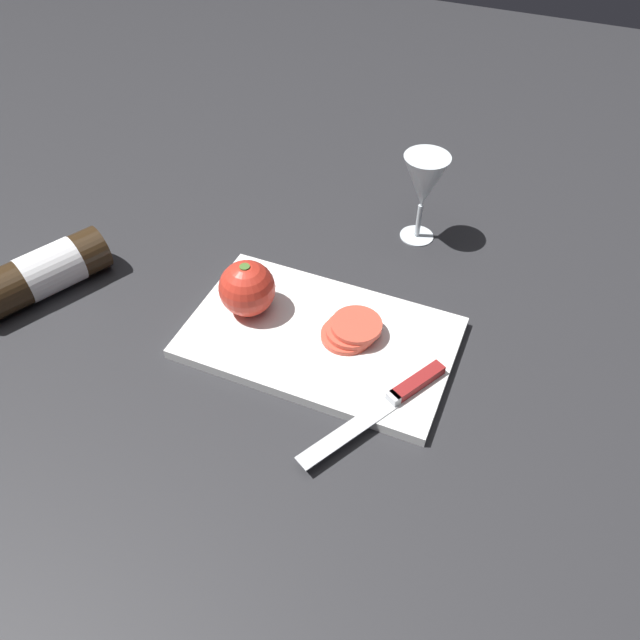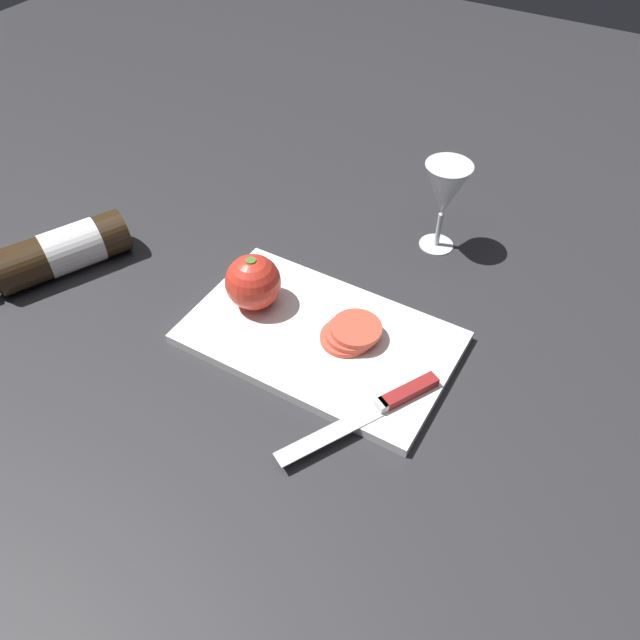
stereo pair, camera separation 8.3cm
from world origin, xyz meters
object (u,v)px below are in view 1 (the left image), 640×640
wine_bottle (33,277)px  knife (401,394)px  tomato_slice_stack_near (351,330)px  wine_glass (424,184)px  whole_tomato (247,288)px

wine_bottle → knife: size_ratio=1.47×
wine_bottle → tomato_slice_stack_near: bearing=10.8°
wine_glass → tomato_slice_stack_near: 0.30m
wine_glass → knife: bearing=-76.9°
wine_bottle → tomato_slice_stack_near: size_ratio=3.83×
wine_glass → knife: (0.09, -0.37, -0.09)m
whole_tomato → knife: whole_tomato is taller
wine_bottle → wine_glass: wine_glass is taller
knife → tomato_slice_stack_near: size_ratio=2.60×
wine_bottle → whole_tomato: bearing=14.7°
wine_bottle → tomato_slice_stack_near: 0.51m
wine_glass → whole_tomato: (-0.18, -0.30, -0.05)m
whole_tomato → knife: 0.28m
whole_tomato → wine_glass: bearing=58.3°
whole_tomato → knife: bearing=-14.9°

